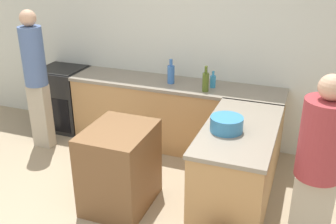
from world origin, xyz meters
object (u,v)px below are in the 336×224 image
Objects in this scene: dish_soap_bottle at (213,81)px; olive_oil_bottle at (206,81)px; island_table at (120,168)px; water_bottle_blue at (171,74)px; mixing_bowl at (227,124)px; person_by_range at (36,75)px; person_at_peninsula at (318,165)px; range_oven at (64,98)px.

dish_soap_bottle is 0.66× the size of olive_oil_bottle.
island_table is at bearing -112.08° from dish_soap_bottle.
island_table is 2.75× the size of water_bottle_blue.
mixing_bowl is 2.61m from person_by_range.
person_at_peninsula is (1.31, -1.33, -0.13)m from olive_oil_bottle.
olive_oil_bottle is at bearing -15.26° from water_bottle_blue.
island_table is 0.52× the size of person_at_peninsula.
person_at_peninsula is (3.45, -1.48, 0.44)m from range_oven.
range_oven is 1.75m from water_bottle_blue.
mixing_bowl reaches higher than range_oven.
olive_oil_bottle is 0.17× the size of person_by_range.
water_bottle_blue is 0.50m from olive_oil_bottle.
island_table is (1.62, -1.41, -0.02)m from range_oven.
water_bottle_blue reaches higher than island_table.
water_bottle_blue is at bearing -176.54° from dish_soap_bottle.
olive_oil_bottle is at bearing 12.43° from person_by_range.
water_bottle_blue is 0.17× the size of person_by_range.
person_by_range reaches higher than island_table.
olive_oil_bottle is at bearing -106.18° from dish_soap_bottle.
olive_oil_bottle is (-0.48, 0.98, 0.05)m from mixing_bowl.
water_bottle_blue is 0.19× the size of person_at_peninsula.
person_at_peninsula is (3.39, -0.87, -0.11)m from person_by_range.
mixing_bowl is 1.09m from olive_oil_bottle.
mixing_bowl is (1.00, 0.27, 0.53)m from island_table.
dish_soap_bottle is at bearing 130.05° from person_at_peninsula.
person_by_range is at bearing 168.54° from mixing_bowl.
person_by_range is (-2.56, 0.52, 0.04)m from mixing_bowl.
dish_soap_bottle is 0.11× the size of person_by_range.
island_table is 2.77× the size of mixing_bowl.
dish_soap_bottle reaches higher than island_table.
island_table is 2.75× the size of olive_oil_bottle.
person_by_range is 3.50m from person_at_peninsula.
dish_soap_bottle is at bearing 16.33° from person_by_range.
mixing_bowl is 0.17× the size of person_by_range.
dish_soap_bottle reaches higher than range_oven.
olive_oil_bottle is (-0.05, -0.17, 0.04)m from dish_soap_bottle.
person_at_peninsula is at bearing -45.56° from olive_oil_bottle.
person_by_range is (0.06, -0.61, 0.55)m from range_oven.
person_by_range is at bearing -159.65° from water_bottle_blue.
range_oven is 2.22m from olive_oil_bottle.
mixing_bowl is 0.99× the size of water_bottle_blue.
dish_soap_bottle is at bearing 0.29° from range_oven.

